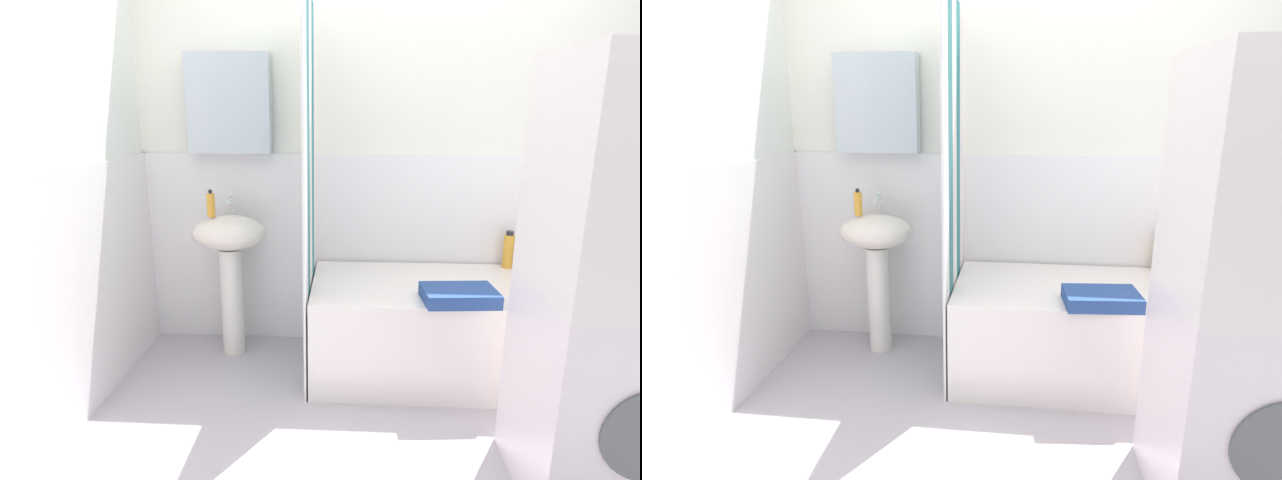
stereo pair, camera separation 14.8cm
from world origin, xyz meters
TOP-DOWN VIEW (x-y plane):
  - ground_plane at (0.00, 0.00)m, footprint 4.80×5.60m
  - wall_back_tiled at (-0.06, 1.26)m, footprint 3.60×0.18m
  - wall_left_tiled at (-1.57, 0.34)m, footprint 0.07×1.81m
  - sink at (-0.98, 1.03)m, footprint 0.44×0.34m
  - faucet at (-0.98, 1.11)m, footprint 0.03×0.12m
  - soap_dispenser at (-1.08, 1.01)m, footprint 0.05×0.05m
  - bathtub at (0.28, 0.85)m, footprint 1.51×0.73m
  - shower_curtain at (-0.49, 0.85)m, footprint 0.01×0.73m
  - conditioner_bottle at (0.93, 1.13)m, footprint 0.05×0.05m
  - body_wash_bottle at (0.82, 1.15)m, footprint 0.05×0.05m
  - shampoo_bottle at (0.67, 1.16)m, footprint 0.06×0.06m
  - towel_folded at (0.27, 0.59)m, footprint 0.38×0.26m
  - washer_dryer_stack at (0.71, -0.04)m, footprint 0.61×0.59m

SIDE VIEW (x-z plane):
  - ground_plane at x=0.00m, z-range -0.04..0.00m
  - bathtub at x=0.28m, z-range 0.00..0.54m
  - towel_folded at x=0.27m, z-range 0.54..0.60m
  - body_wash_bottle at x=0.82m, z-range 0.53..0.73m
  - sink at x=-0.98m, z-range 0.20..1.06m
  - shampoo_bottle at x=0.67m, z-range 0.53..0.75m
  - conditioner_bottle at x=0.93m, z-range 0.53..0.77m
  - washer_dryer_stack at x=0.71m, z-range 0.00..1.66m
  - faucet at x=-0.98m, z-range 0.86..0.98m
  - soap_dispenser at x=-1.08m, z-range 0.85..1.01m
  - shower_curtain at x=-0.49m, z-range 0.00..2.00m
  - wall_left_tiled at x=-1.57m, z-range -0.08..2.32m
  - wall_back_tiled at x=-0.06m, z-range -0.06..2.34m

